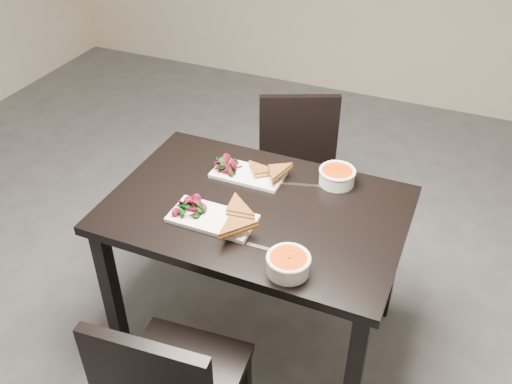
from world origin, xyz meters
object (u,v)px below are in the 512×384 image
table (256,225)px  plate_far (248,175)px  soup_bowl_near (288,263)px  chair_far (299,168)px  plate_near (212,218)px  soup_bowl_far (337,175)px

table → plate_far: plate_far is taller
soup_bowl_near → plate_far: size_ratio=0.51×
plate_far → soup_bowl_near: bearing=-52.9°
chair_far → table: bearing=-109.4°
chair_far → plate_near: size_ratio=2.51×
chair_far → soup_bowl_far: size_ratio=5.39×
chair_far → soup_bowl_far: bearing=-78.0°
soup_bowl_far → chair_far: bearing=125.7°
table → plate_near: (-0.12, -0.15, 0.11)m
plate_far → soup_bowl_far: bearing=15.1°
chair_far → plate_far: bearing=-120.4°
table → soup_bowl_far: bearing=47.9°
soup_bowl_near → soup_bowl_far: same height
chair_far → soup_bowl_near: bearing=-97.0°
plate_near → soup_bowl_near: soup_bowl_near is taller
plate_near → table: bearing=51.3°
soup_bowl_far → plate_near: bearing=-131.0°
soup_bowl_near → chair_far: bearing=106.7°
chair_far → plate_near: (-0.07, -0.86, 0.27)m
soup_bowl_near → table: bearing=129.6°
soup_bowl_near → soup_bowl_far: 0.59m
table → soup_bowl_near: size_ratio=7.59×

